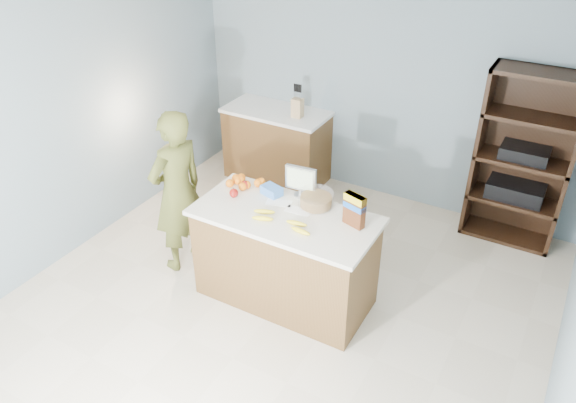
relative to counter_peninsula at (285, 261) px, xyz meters
The scene contains 15 objects.
floor 0.51m from the counter_peninsula, 90.00° to the right, with size 4.50×5.00×0.02m, color beige.
walls 1.27m from the counter_peninsula, 90.00° to the right, with size 4.52×5.02×2.51m.
counter_peninsula is the anchor object (origin of this frame).
back_cabinet 2.25m from the counter_peninsula, 122.28° to the left, with size 1.24×0.62×0.90m.
shelving_unit 2.61m from the counter_peninsula, 52.89° to the left, with size 0.90×0.40×1.80m.
person 1.19m from the counter_peninsula, behind, with size 0.58×0.38×1.60m, color #4D5121.
knife_block 2.14m from the counter_peninsula, 115.78° to the left, with size 0.12×0.10×0.31m.
envelopes 0.50m from the counter_peninsula, 105.71° to the left, with size 0.44×0.18×0.00m.
bananas 0.52m from the counter_peninsula, 75.77° to the right, with size 0.58×0.20×0.04m.
apples 0.75m from the counter_peninsula, 168.56° to the left, with size 0.09×0.25×0.08m.
oranges 0.81m from the counter_peninsula, 157.21° to the left, with size 0.31×0.23×0.08m.
blue_carton 0.63m from the counter_peninsula, 139.72° to the left, with size 0.18×0.12×0.08m, color blue.
salad_bowl 0.62m from the counter_peninsula, 57.50° to the left, with size 0.30×0.30×0.13m.
tv 0.73m from the counter_peninsula, 95.66° to the left, with size 0.28×0.12×0.28m.
cereal_box 0.87m from the counter_peninsula, 13.90° to the left, with size 0.20×0.12×0.28m.
Camera 1 is at (1.95, -3.10, 3.45)m, focal length 35.00 mm.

